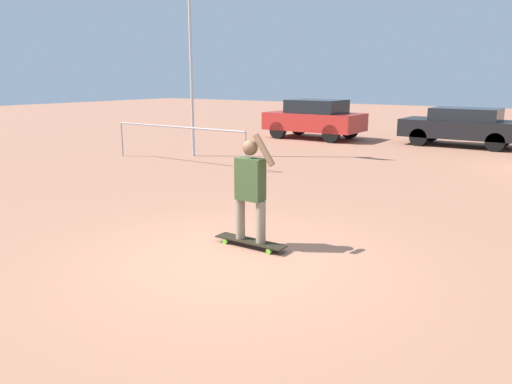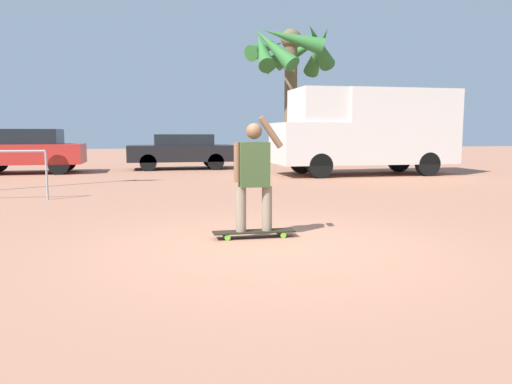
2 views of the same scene
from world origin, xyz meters
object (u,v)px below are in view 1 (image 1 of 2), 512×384
Objects in this scene: person_skateboarder at (250,185)px; parked_car_red at (315,118)px; skateboard at (250,242)px; flagpole at (193,42)px; parked_car_black at (463,126)px.

person_skateboarder is 0.41× the size of parked_car_red.
parked_car_red reaches higher than skateboard.
flagpole reaches higher than parked_car_red.
parked_car_black is (-0.08, 13.36, -0.19)m from person_skateboarder.
skateboard is 0.85m from person_skateboarder.
flagpole reaches higher than parked_car_black.
person_skateboarder is 9.24m from flagpole.
person_skateboarder is (-0.00, 0.00, 0.85)m from skateboard.
parked_car_red is at bearing -170.06° from parked_car_black.
parked_car_red is at bearing 82.00° from flagpole.
parked_car_red is at bearing 114.13° from person_skateboarder.
person_skateboarder reaches higher than parked_car_black.
person_skateboarder is 0.26× the size of flagpole.
parked_car_black is 1.07× the size of parked_car_red.
parked_car_black is at bearing 90.32° from person_skateboarder.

